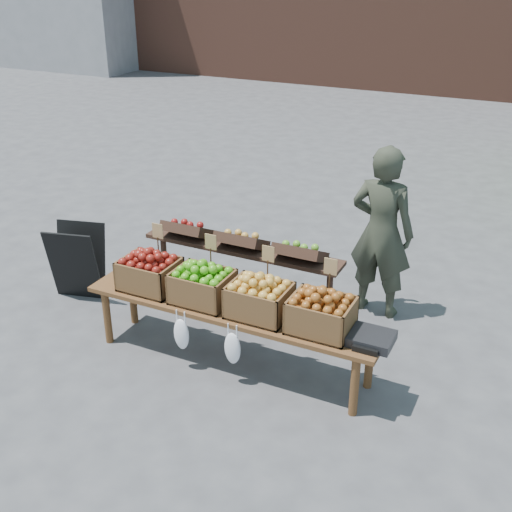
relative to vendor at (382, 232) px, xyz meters
The scene contains 10 objects.
ground 2.20m from the vendor, 116.99° to the right, with size 80.00×80.00×0.00m, color #48484A.
vendor is the anchor object (origin of this frame).
chalkboard_sign 3.15m from the vendor, 159.69° to the right, with size 0.53×0.29×0.81m, color black, non-canonical shape.
back_table 1.42m from the vendor, 146.54° to the right, with size 2.10×0.44×1.04m, color #321F16, non-canonical shape.
display_bench 1.82m from the vendor, 120.94° to the right, with size 2.70×0.56×0.57m, color brown, non-canonical shape.
crate_golden_apples 2.26m from the vendor, 139.20° to the right, with size 0.50×0.40×0.28m, color maroon, non-canonical shape.
crate_russet_pears 1.88m from the vendor, 128.16° to the right, with size 0.50×0.40×0.28m, color #3F9311, non-canonical shape.
crate_red_apples 1.61m from the vendor, 112.45° to the right, with size 0.50×0.40×0.28m, color #A59B33, non-canonical shape.
crate_green_apples 1.49m from the vendor, 92.33° to the right, with size 0.50×0.40×0.28m, color brown, non-canonical shape.
weighing_scale 1.54m from the vendor, 76.11° to the right, with size 0.34×0.30×0.08m, color black.
Camera 1 is at (2.33, -3.89, 3.34)m, focal length 45.00 mm.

